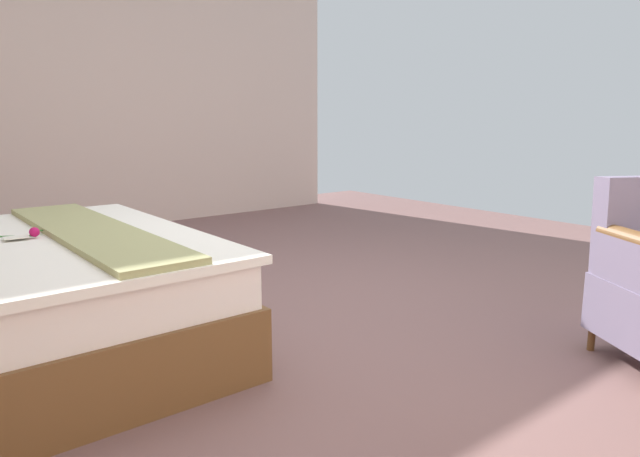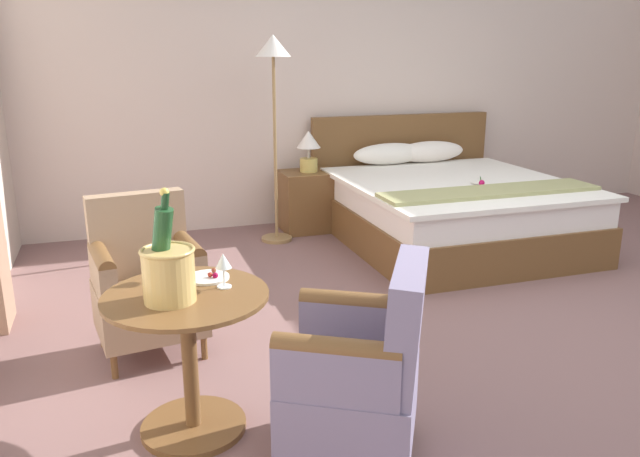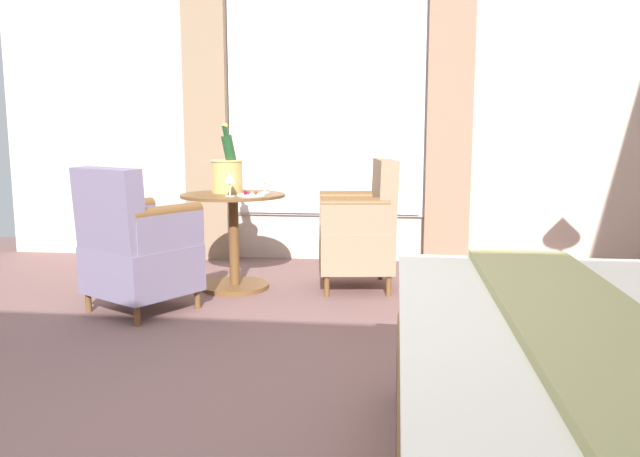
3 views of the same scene
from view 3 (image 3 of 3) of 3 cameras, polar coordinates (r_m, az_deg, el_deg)
wall_window_side at (r=5.36m, az=0.63°, el=13.90°), size 0.27×5.75×3.15m
side_table_round at (r=4.37m, az=-7.88°, el=-0.47°), size 0.72×0.72×0.67m
champagne_bucket at (r=4.40m, az=-8.47°, el=5.12°), size 0.23×0.23×0.49m
wine_glass_near_bucket at (r=4.15m, az=-8.26°, el=4.50°), size 0.07×0.07×0.16m
wine_glass_near_edge at (r=4.37m, az=-5.09°, el=4.56°), size 0.08×0.08×0.14m
snack_plate at (r=4.18m, az=-6.33°, el=3.08°), size 0.19×0.19×0.04m
armchair_by_window at (r=4.35m, az=3.82°, el=-0.07°), size 0.63×0.58×0.90m
armchair_facing_bed at (r=3.91m, az=-16.53°, el=-1.72°), size 0.75×0.75×0.89m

